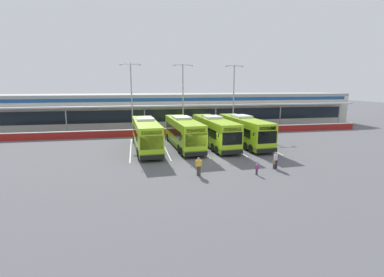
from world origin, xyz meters
TOP-DOWN VIEW (x-y plane):
  - ground_plane at (0.00, 0.00)m, footprint 200.00×200.00m
  - terminal_building at (-0.00, 26.91)m, footprint 70.00×13.00m
  - red_barrier_wall at (0.00, 14.50)m, footprint 60.00×0.40m
  - coach_bus_leftmost at (-6.51, 5.27)m, footprint 3.46×12.27m
  - coach_bus_left_centre at (-1.86, 5.79)m, footprint 3.46×12.27m
  - coach_bus_centre at (2.13, 5.78)m, footprint 3.46×12.27m
  - coach_bus_right_centre at (6.15, 5.73)m, footprint 3.46×12.27m
  - bay_stripe_far_west at (-8.40, 6.00)m, footprint 0.14×13.00m
  - bay_stripe_west at (-4.20, 6.00)m, footprint 0.14×13.00m
  - bay_stripe_mid_west at (0.00, 6.00)m, footprint 0.14×13.00m
  - bay_stripe_centre at (4.20, 6.00)m, footprint 0.14×13.00m
  - bay_stripe_mid_east at (8.40, 6.00)m, footprint 0.14×13.00m
  - pedestrian_with_handbag at (4.99, -5.15)m, footprint 0.62×0.50m
  - pedestrian_in_dark_coat at (-2.46, -5.71)m, footprint 0.53×0.31m
  - pedestrian_child at (2.55, -6.50)m, footprint 0.27×0.28m
  - lamp_post_west at (-8.17, 16.69)m, footprint 3.24×0.28m
  - lamp_post_centre at (-0.01, 17.04)m, footprint 3.24×0.28m
  - lamp_post_east at (8.79, 17.49)m, footprint 3.24×0.28m

SIDE VIEW (x-z plane):
  - ground_plane at x=0.00m, z-range 0.00..0.00m
  - bay_stripe_far_west at x=-8.40m, z-range 0.00..0.01m
  - bay_stripe_west at x=-4.20m, z-range 0.00..0.01m
  - bay_stripe_mid_west at x=0.00m, z-range 0.00..0.01m
  - bay_stripe_centre at x=4.20m, z-range 0.00..0.01m
  - bay_stripe_mid_east at x=8.40m, z-range 0.00..0.01m
  - pedestrian_child at x=2.55m, z-range 0.04..1.04m
  - red_barrier_wall at x=0.00m, z-range 0.01..1.10m
  - pedestrian_with_handbag at x=4.99m, z-range 0.05..1.67m
  - pedestrian_in_dark_coat at x=-2.46m, z-range 0.06..1.68m
  - coach_bus_leftmost at x=-6.51m, z-range -0.10..3.68m
  - coach_bus_left_centre at x=-1.86m, z-range -0.10..3.68m
  - coach_bus_centre at x=2.13m, z-range -0.10..3.68m
  - coach_bus_right_centre at x=6.15m, z-range -0.10..3.68m
  - terminal_building at x=0.00m, z-range 0.01..6.01m
  - lamp_post_west at x=-8.17m, z-range 0.79..11.79m
  - lamp_post_centre at x=-0.01m, z-range 0.79..11.79m
  - lamp_post_east at x=8.79m, z-range 0.79..11.79m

